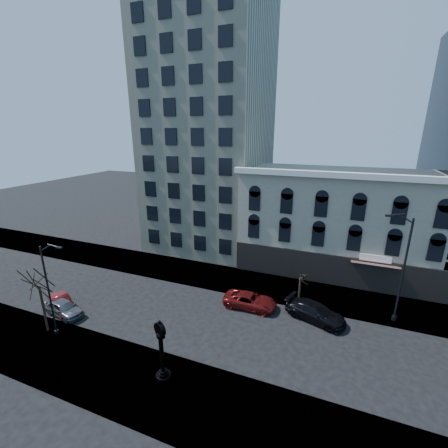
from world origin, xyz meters
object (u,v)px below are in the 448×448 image
at_px(street_lamp_near, 50,267).
at_px(car_near_b, 62,303).
at_px(car_near_a, 64,308).
at_px(street_clock, 162,353).

bearing_deg(street_lamp_near, car_near_b, 135.72).
height_order(street_lamp_near, car_near_a, street_lamp_near).
relative_size(street_clock, car_near_b, 1.10).
bearing_deg(street_lamp_near, car_near_a, 133.33).
distance_m(street_lamp_near, car_near_b, 7.23).
distance_m(street_clock, car_near_b, 14.13).
xyz_separation_m(street_lamp_near, car_near_b, (-3.31, 2.91, -5.74)).
height_order(street_clock, car_near_b, street_clock).
height_order(street_clock, car_near_a, street_clock).
bearing_deg(car_near_a, street_clock, -94.93).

